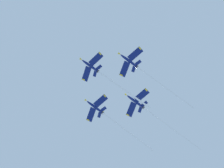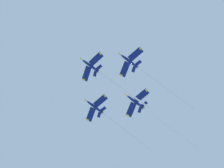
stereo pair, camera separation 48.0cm
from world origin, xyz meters
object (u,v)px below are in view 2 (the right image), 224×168
at_px(jet_lead, 106,77).
at_px(jet_left_wing, 143,72).
at_px(jet_slot, 148,111).
at_px(jet_right_wing, 109,118).

distance_m(jet_lead, jet_left_wing, 22.25).
distance_m(jet_lead, jet_slot, 31.60).
xyz_separation_m(jet_left_wing, jet_slot, (19.86, -11.78, -3.70)).
relative_size(jet_lead, jet_slot, 0.95).
bearing_deg(jet_right_wing, jet_slot, -128.24).
height_order(jet_right_wing, jet_slot, jet_right_wing).
distance_m(jet_left_wing, jet_right_wing, 34.85).
bearing_deg(jet_slot, jet_left_wing, 149.32).
relative_size(jet_left_wing, jet_slot, 0.98).
height_order(jet_lead, jet_left_wing, jet_lead).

